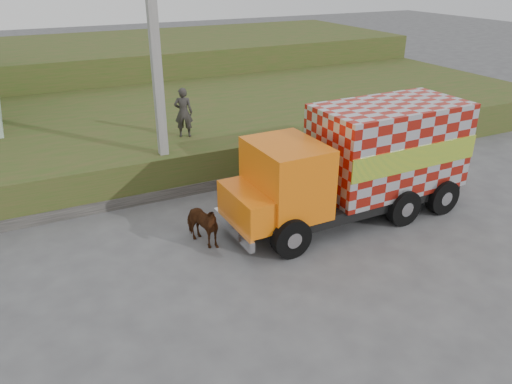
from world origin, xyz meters
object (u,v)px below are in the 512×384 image
utility_pole (158,81)px  pedestrian (183,112)px  cow (201,224)px  cargo_truck (360,162)px

utility_pole → pedestrian: bearing=49.3°
cow → pedestrian: pedestrian is taller
utility_pole → cow: size_ratio=5.10×
pedestrian → cow: bearing=99.5°
utility_pole → cargo_truck: bearing=-41.1°
cargo_truck → pedestrian: (-3.83, 5.99, 0.59)m
cow → pedestrian: (1.47, 5.55, 1.79)m
cow → pedestrian: bearing=54.5°
utility_pole → cargo_truck: 7.16m
utility_pole → cow: utility_pole is taller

